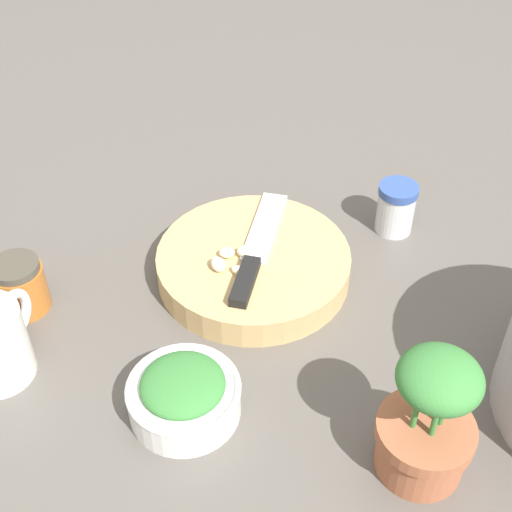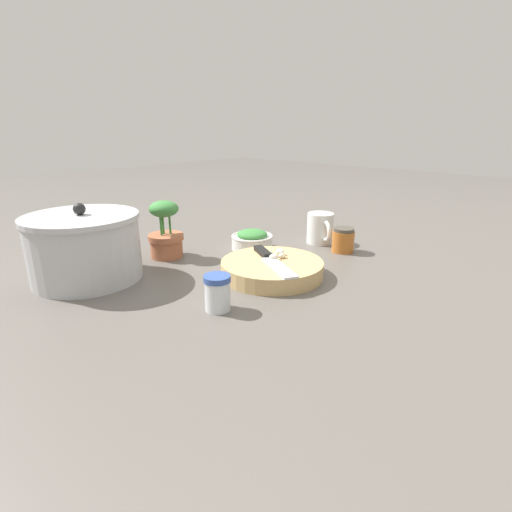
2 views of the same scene
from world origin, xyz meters
name	(u,v)px [view 2 (image 2 of 2)]	position (x,y,z in m)	size (l,w,h in m)	color
ground_plane	(268,273)	(0.00, 0.00, 0.00)	(5.00, 5.00, 0.00)	#56514C
cutting_board	(272,269)	(-0.01, -0.02, 0.02)	(0.25, 0.25, 0.04)	tan
chef_knife	(271,259)	(-0.01, -0.02, 0.04)	(0.14, 0.21, 0.01)	black
garlic_cloves	(277,254)	(0.02, -0.01, 0.05)	(0.06, 0.06, 0.02)	silver
herb_bowl	(252,240)	(0.12, 0.16, 0.03)	(0.12, 0.12, 0.06)	silver
spice_jar	(217,293)	(-0.23, -0.06, 0.04)	(0.06, 0.06, 0.07)	silver
coffee_mug	(320,228)	(0.31, 0.05, 0.05)	(0.09, 0.11, 0.09)	silver
honey_jar	(343,240)	(0.28, -0.05, 0.04)	(0.07, 0.07, 0.07)	#B26023
stock_pot	(85,247)	(-0.32, 0.30, 0.08)	(0.26, 0.26, 0.19)	#B2B2B7
potted_herb	(166,233)	(-0.09, 0.30, 0.07)	(0.10, 0.10, 0.16)	#A35B3D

